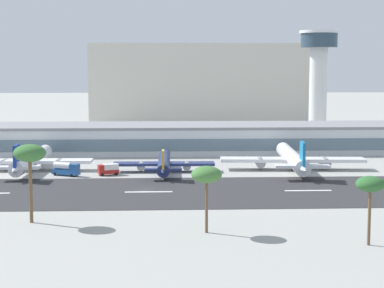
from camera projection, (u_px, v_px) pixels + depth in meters
The scene contains 15 objects.
ground_plane at pixel (145, 190), 167.15m from camera, with size 1400.00×1400.00×0.00m, color #9E9E99.
runway_strip at pixel (145, 192), 164.48m from camera, with size 800.00×42.68×0.08m, color #2D2D30.
runway_centreline_dash_4 at pixel (149, 192), 164.52m from camera, with size 12.00×1.20×0.01m, color white.
runway_centreline_dash_5 at pixel (308, 191), 166.34m from camera, with size 12.00×1.20×0.01m, color white.
terminal_building at pixel (162, 138), 244.19m from camera, with size 186.72×30.06×10.35m.
control_tower at pixel (318, 70), 277.43m from camera, with size 16.67×16.67×47.01m.
distant_hotel_block at pixel (202, 87), 338.31m from camera, with size 113.95×28.71×43.66m, color beige.
airliner_navy_tail_gate_0 at pixel (31, 160), 198.51m from camera, with size 36.94×48.31×10.08m.
airliner_gold_tail_gate_1 at pixel (164, 163), 196.28m from camera, with size 30.57×40.80×8.51m.
airliner_blue_tail_gate_2 at pixel (293, 159), 200.23m from camera, with size 44.62×51.82×10.81m.
service_box_truck_0 at pixel (108, 169), 190.75m from camera, with size 6.46×4.27×3.25m.
service_fuel_truck_1 at pixel (66, 169), 189.71m from camera, with size 8.70×6.38×3.95m.
palm_tree_1 at pixel (207, 175), 122.54m from camera, with size 5.79×5.79×12.76m.
palm_tree_2 at pixel (30, 155), 130.45m from camera, with size 6.44×6.44×15.92m.
palm_tree_3 at pixel (370, 185), 113.85m from camera, with size 5.06×5.06×12.30m.
Camera 1 is at (4.64, -165.09, 30.79)m, focal length 61.20 mm.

